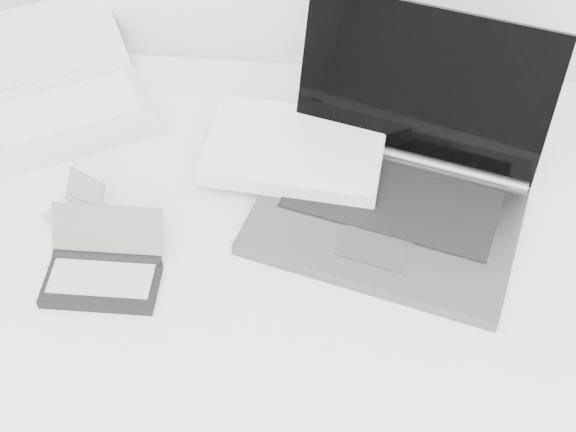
# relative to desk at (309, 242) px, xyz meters

# --- Properties ---
(desk) EXTENTS (1.60, 0.80, 0.73)m
(desk) POSITION_rel_desk_xyz_m (0.00, 0.00, 0.00)
(desk) COLOR white
(desk) RESTS_ON ground
(laptop_large) EXTENTS (0.56, 0.45, 0.27)m
(laptop_large) POSITION_rel_desk_xyz_m (0.08, 0.08, 0.09)
(laptop_large) COLOR #515456
(laptop_large) RESTS_ON desk
(netbook_open_white) EXTENTS (0.42, 0.45, 0.09)m
(netbook_open_white) POSITION_rel_desk_xyz_m (-0.47, 0.24, 0.07)
(netbook_open_white) COLOR silver
(netbook_open_white) RESTS_ON desk
(pda_silver) EXTENTS (0.10, 0.11, 0.06)m
(pda_silver) POSITION_rel_desk_xyz_m (-0.37, -0.02, 0.06)
(pda_silver) COLOR #B8B8BC
(pda_silver) RESTS_ON desk
(palmtop_charcoal) EXTENTS (0.17, 0.14, 0.08)m
(palmtop_charcoal) POSITION_rel_desk_xyz_m (-0.30, -0.14, 0.06)
(palmtop_charcoal) COLOR black
(palmtop_charcoal) RESTS_ON desk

